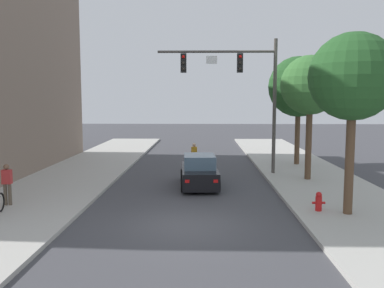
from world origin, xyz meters
TOP-DOWN VIEW (x-y plane):
  - ground_plane at (0.00, 0.00)m, footprint 120.00×120.00m
  - sidewalk_right at (6.50, 0.00)m, footprint 5.00×60.00m
  - traffic_signal_mast at (2.73, 9.53)m, footprint 6.64×0.38m
  - car_lead_black at (0.41, 6.38)m, footprint 2.01×4.32m
  - pedestrian_sidewalk_left_walker at (-7.12, 1.99)m, footprint 0.36×0.22m
  - pedestrian_crossing_road at (0.05, 11.42)m, footprint 0.36×0.22m
  - fire_hydrant at (4.92, 1.44)m, footprint 0.48×0.24m
  - street_tree_nearest at (5.88, 1.10)m, footprint 3.11×3.11m
  - street_tree_second at (6.09, 7.70)m, footprint 3.05×3.05m
  - street_tree_third at (6.67, 12.79)m, footprint 3.84×3.84m

SIDE VIEW (x-z plane):
  - ground_plane at x=0.00m, z-range 0.00..0.00m
  - sidewalk_right at x=6.50m, z-range 0.00..0.15m
  - fire_hydrant at x=4.92m, z-range 0.15..0.87m
  - car_lead_black at x=0.41m, z-range -0.08..1.52m
  - pedestrian_crossing_road at x=0.05m, z-range 0.09..1.73m
  - pedestrian_sidewalk_left_walker at x=-7.12m, z-range 0.24..1.88m
  - street_tree_second at x=6.09m, z-range 1.79..8.22m
  - street_tree_nearest at x=5.88m, z-range 1.81..8.32m
  - street_tree_third at x=6.67m, z-range 1.66..8.55m
  - traffic_signal_mast at x=2.73m, z-range 1.60..9.10m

